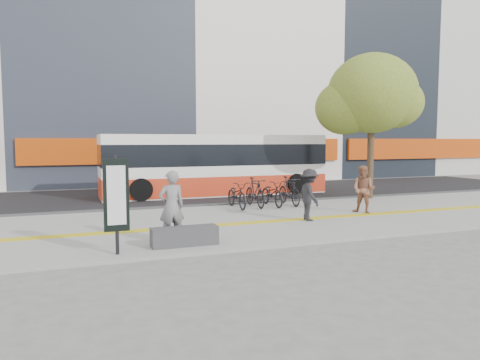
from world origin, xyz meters
name	(u,v)px	position (x,y,z in m)	size (l,w,h in m)	color
ground	(263,231)	(0.00, 0.00, 0.00)	(120.00, 120.00, 0.00)	#5F605B
sidewalk	(244,221)	(0.00, 1.50, 0.04)	(40.00, 7.00, 0.08)	slate
tactile_strip	(250,223)	(0.00, 1.00, 0.09)	(40.00, 0.45, 0.01)	gold
street	(185,195)	(0.00, 9.00, 0.03)	(40.00, 8.00, 0.06)	black
curb	(210,206)	(0.00, 5.00, 0.07)	(40.00, 0.25, 0.14)	#343436
bench	(185,236)	(-2.60, -1.20, 0.30)	(1.60, 0.45, 0.45)	#343436
signboard	(116,197)	(-4.20, -1.51, 1.37)	(0.55, 0.10, 2.20)	black
street_tree	(370,96)	(7.18, 4.82, 4.51)	(4.40, 3.80, 6.31)	#3A2B1A
bus	(216,167)	(1.39, 8.50, 1.37)	(10.47, 2.48, 2.79)	white
bicycle_row	(263,193)	(1.78, 4.00, 0.60)	(2.80, 1.92, 1.11)	black
seated_woman	(172,207)	(-2.81, -0.77, 0.97)	(0.65, 0.43, 1.78)	black
pedestrian_tan	(364,189)	(4.38, 1.31, 0.90)	(0.80, 0.62, 1.65)	#945E44
pedestrian_dark	(309,195)	(1.90, 0.71, 0.89)	(1.05, 0.60, 1.63)	black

